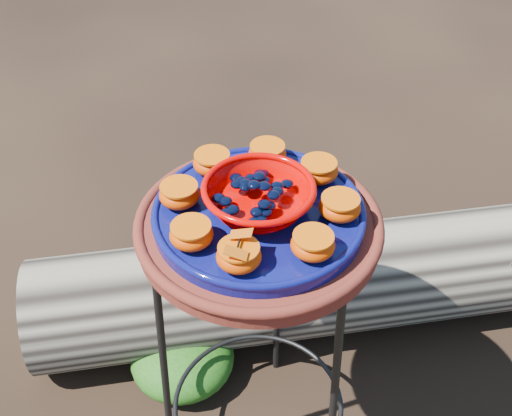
% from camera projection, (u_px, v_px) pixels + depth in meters
% --- Properties ---
extents(plant_stand, '(0.44, 0.44, 0.70)m').
position_uv_depth(plant_stand, '(258.00, 352.00, 1.41)').
color(plant_stand, black).
rests_on(plant_stand, ground).
extents(terracotta_saucer, '(0.44, 0.44, 0.04)m').
position_uv_depth(terracotta_saucer, '(259.00, 227.00, 1.17)').
color(terracotta_saucer, maroon).
rests_on(terracotta_saucer, plant_stand).
extents(cobalt_plate, '(0.38, 0.38, 0.03)m').
position_uv_depth(cobalt_plate, '(259.00, 215.00, 1.15)').
color(cobalt_plate, '#030A3B').
rests_on(cobalt_plate, terracotta_saucer).
extents(red_bowl, '(0.19, 0.19, 0.05)m').
position_uv_depth(red_bowl, '(259.00, 198.00, 1.12)').
color(red_bowl, '#CC0200').
rests_on(red_bowl, cobalt_plate).
extents(glass_gems, '(0.15, 0.15, 0.03)m').
position_uv_depth(glass_gems, '(259.00, 181.00, 1.10)').
color(glass_gems, black).
rests_on(glass_gems, red_bowl).
extents(orange_half_0, '(0.07, 0.07, 0.04)m').
position_uv_depth(orange_half_0, '(239.00, 256.00, 1.02)').
color(orange_half_0, '#B33D00').
rests_on(orange_half_0, cobalt_plate).
extents(orange_half_1, '(0.07, 0.07, 0.04)m').
position_uv_depth(orange_half_1, '(313.00, 245.00, 1.04)').
color(orange_half_1, '#B33D00').
rests_on(orange_half_1, cobalt_plate).
extents(orange_half_2, '(0.07, 0.07, 0.04)m').
position_uv_depth(orange_half_2, '(340.00, 207.00, 1.11)').
color(orange_half_2, '#B33D00').
rests_on(orange_half_2, cobalt_plate).
extents(orange_half_3, '(0.07, 0.07, 0.04)m').
position_uv_depth(orange_half_3, '(319.00, 171.00, 1.19)').
color(orange_half_3, '#B33D00').
rests_on(orange_half_3, cobalt_plate).
extents(orange_half_4, '(0.07, 0.07, 0.04)m').
position_uv_depth(orange_half_4, '(267.00, 154.00, 1.23)').
color(orange_half_4, '#B33D00').
rests_on(orange_half_4, cobalt_plate).
extents(orange_half_5, '(0.07, 0.07, 0.04)m').
position_uv_depth(orange_half_5, '(212.00, 163.00, 1.21)').
color(orange_half_5, '#B33D00').
rests_on(orange_half_5, cobalt_plate).
extents(orange_half_6, '(0.07, 0.07, 0.04)m').
position_uv_depth(orange_half_6, '(180.00, 195.00, 1.14)').
color(orange_half_6, '#B33D00').
rests_on(orange_half_6, cobalt_plate).
extents(orange_half_7, '(0.07, 0.07, 0.04)m').
position_uv_depth(orange_half_7, '(191.00, 235.00, 1.06)').
color(orange_half_7, '#B33D00').
rests_on(orange_half_7, cobalt_plate).
extents(butterfly, '(0.08, 0.05, 0.01)m').
position_uv_depth(butterfly, '(239.00, 244.00, 1.00)').
color(butterfly, '#C3500A').
rests_on(butterfly, orange_half_0).
extents(driftwood_log, '(1.71, 1.05, 0.31)m').
position_uv_depth(driftwood_log, '(331.00, 279.00, 1.83)').
color(driftwood_log, black).
rests_on(driftwood_log, ground).
extents(foliage_left, '(0.28, 0.28, 0.14)m').
position_uv_depth(foliage_left, '(182.00, 357.00, 1.73)').
color(foliage_left, '#16460F').
rests_on(foliage_left, ground).
extents(foliage_back, '(0.27, 0.27, 0.13)m').
position_uv_depth(foliage_back, '(264.00, 239.00, 2.09)').
color(foliage_back, '#16460F').
rests_on(foliage_back, ground).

